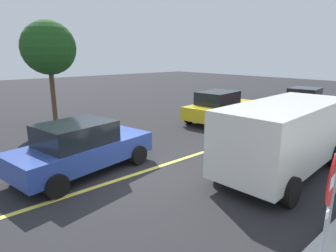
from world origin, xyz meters
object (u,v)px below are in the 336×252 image
car_red_far_lane (305,100)px  car_blue_approaching (81,147)px  car_yellow_near_curb (219,106)px  white_van (284,134)px  stop_sign (330,203)px  tree_left_verge (49,48)px

car_red_far_lane → car_blue_approaching: size_ratio=0.88×
car_yellow_near_curb → car_red_far_lane: size_ratio=1.17×
car_yellow_near_curb → car_blue_approaching: car_yellow_near_curb is taller
car_red_far_lane → car_yellow_near_curb: bearing=161.3°
white_van → car_yellow_near_curb: white_van is taller
white_van → car_yellow_near_curb: size_ratio=1.12×
stop_sign → tree_left_verge: (1.21, 13.74, 2.28)m
white_van → tree_left_verge: (-2.79, 11.04, 2.61)m
white_van → car_yellow_near_curb: (4.22, 5.84, -0.44)m
white_van → tree_left_verge: size_ratio=1.02×
car_red_far_lane → car_blue_approaching: car_blue_approaching is taller
white_van → tree_left_verge: 11.69m
car_blue_approaching → tree_left_verge: (1.72, 6.88, 3.07)m
car_blue_approaching → tree_left_verge: bearing=76.0°
car_yellow_near_curb → stop_sign: bearing=-133.9°
white_van → car_red_far_lane: size_ratio=1.30×
stop_sign → white_van: bearing=33.9°
car_yellow_near_curb → car_red_far_lane: car_yellow_near_curb is taller
car_red_far_lane → stop_sign: bearing=-155.2°
stop_sign → white_van: 4.84m
car_red_far_lane → car_blue_approaching: (-14.65, 0.33, 0.01)m
stop_sign → car_red_far_lane: 15.60m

